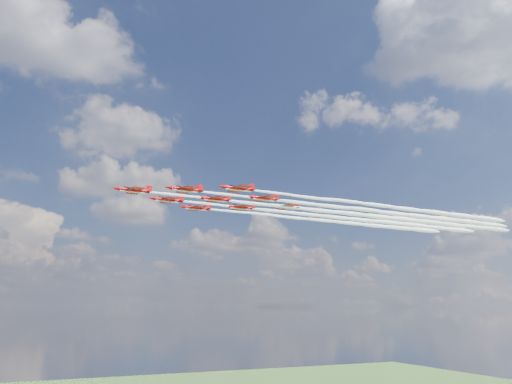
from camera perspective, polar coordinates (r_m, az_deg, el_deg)
jet_lead at (r=147.24m, az=6.19°, el=-1.99°), size 110.51×12.59×2.44m
jet_row2_port at (r=148.28m, az=11.18°, el=-1.89°), size 110.51×12.59×2.44m
jet_row2_starb at (r=158.97m, az=8.06°, el=-2.75°), size 110.51×12.59×2.44m
jet_row3_port at (r=150.42m, az=16.07°, el=-1.78°), size 110.51×12.59×2.44m
jet_row3_centre at (r=160.38m, az=12.66°, el=-2.65°), size 110.51×12.59×2.44m
jet_row3_starb at (r=170.88m, az=9.66°, el=-3.41°), size 110.51×12.59×2.44m
jet_row4_port at (r=162.80m, az=17.16°, el=-2.54°), size 110.51×12.59×2.44m
jet_row4_starb at (r=172.60m, az=13.94°, el=-3.30°), size 110.51×12.59×2.44m
jet_tail at (r=175.26m, az=18.10°, el=-3.18°), size 110.51×12.59×2.44m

